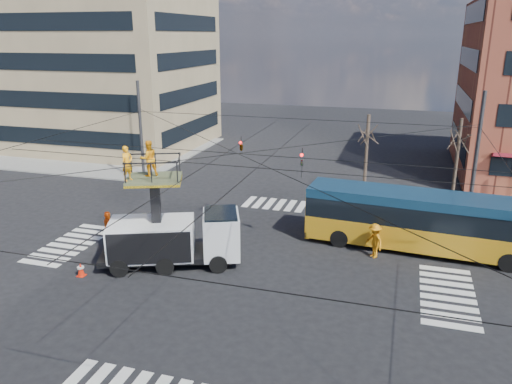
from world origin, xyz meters
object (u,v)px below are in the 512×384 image
object	(u,v)px
worker_ground	(108,229)
flagger	(374,241)
utility_truck	(173,226)
traffic_cone	(81,269)
city_bus	(429,221)

from	to	relation	value
worker_ground	flagger	distance (m)	14.45
utility_truck	traffic_cone	xyz separation A→B (m)	(-3.80, -2.57, -1.73)
utility_truck	worker_ground	world-z (taller)	utility_truck
flagger	traffic_cone	bearing A→B (deg)	-105.10
city_bus	worker_ground	bearing A→B (deg)	-160.75
utility_truck	traffic_cone	distance (m)	4.90
traffic_cone	flagger	distance (m)	14.96
utility_truck	city_bus	bearing A→B (deg)	1.82
worker_ground	flagger	xyz separation A→B (m)	(14.17, 2.85, -0.09)
utility_truck	city_bus	xyz separation A→B (m)	(12.42, 5.45, -0.36)
worker_ground	flagger	bearing A→B (deg)	-102.48
city_bus	traffic_cone	bearing A→B (deg)	-149.38
utility_truck	worker_ground	bearing A→B (deg)	145.99
city_bus	traffic_cone	size ratio (longest dim) A/B	18.95
traffic_cone	flagger	bearing A→B (deg)	25.21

